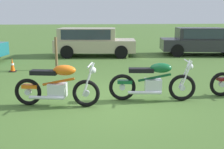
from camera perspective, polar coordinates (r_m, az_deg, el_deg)
The scene contains 7 objects.
ground_plane at distance 6.80m, azimuth -1.30°, elevation -5.62°, with size 120.00×120.00×0.00m, color #476B2D.
motorcycle_orange at distance 6.48m, azimuth -11.17°, elevation -2.26°, with size 1.99×0.73×1.02m.
motorcycle_green at distance 6.85m, azimuth 8.51°, elevation -1.45°, with size 2.12×0.65×1.02m.
car_beige at distance 14.37m, azimuth -4.25°, elevation 7.14°, with size 4.26×2.38×1.43m.
car_charcoal at distance 15.48m, azimuth 17.84°, elevation 6.81°, with size 4.48×2.44×1.43m.
traffic_cone at distance 10.97m, azimuth -19.83°, elevation 1.77°, with size 0.25×0.25×0.52m.
fence_post_wooden at distance 10.90m, azimuth -11.43°, elevation 4.28°, with size 0.10×0.10×1.26m, color brown.
Camera 1 is at (-0.62, -6.45, 2.07)m, focal length 44.37 mm.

